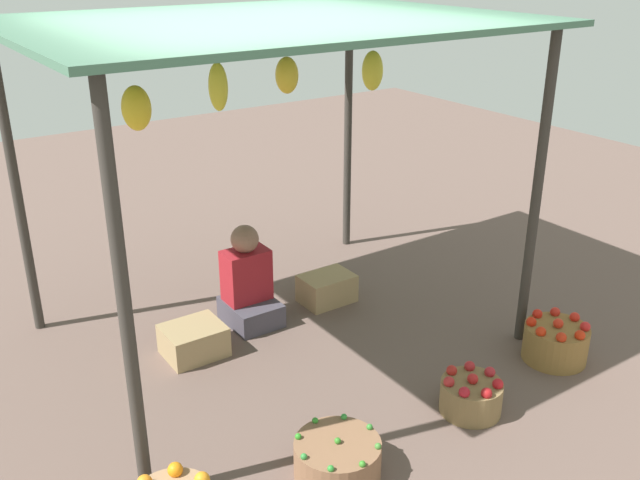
{
  "coord_description": "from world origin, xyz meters",
  "views": [
    {
      "loc": [
        -2.33,
        -4.0,
        2.69
      ],
      "look_at": [
        0.0,
        -0.58,
        0.95
      ],
      "focal_mm": 39.75,
      "sensor_mm": 36.0,
      "label": 1
    }
  ],
  "objects_px": {
    "basket_green_chilies": "(337,458)",
    "wooden_crate_near_vendor": "(194,340)",
    "basket_red_apples": "(471,395)",
    "basket_red_tomatoes": "(556,342)",
    "wooden_crate_stacked_rear": "(327,288)",
    "vendor_person": "(248,286)"
  },
  "relations": [
    {
      "from": "basket_green_chilies",
      "to": "wooden_crate_near_vendor",
      "type": "distance_m",
      "value": 1.58
    },
    {
      "from": "basket_red_apples",
      "to": "wooden_crate_near_vendor",
      "type": "bearing_deg",
      "value": 125.79
    },
    {
      "from": "basket_green_chilies",
      "to": "wooden_crate_near_vendor",
      "type": "bearing_deg",
      "value": 94.36
    },
    {
      "from": "basket_red_apples",
      "to": "basket_red_tomatoes",
      "type": "relative_size",
      "value": 0.87
    },
    {
      "from": "basket_red_apples",
      "to": "wooden_crate_near_vendor",
      "type": "relative_size",
      "value": 0.93
    },
    {
      "from": "basket_green_chilies",
      "to": "wooden_crate_near_vendor",
      "type": "height_order",
      "value": "basket_green_chilies"
    },
    {
      "from": "basket_red_apples",
      "to": "wooden_crate_stacked_rear",
      "type": "bearing_deg",
      "value": 86.66
    },
    {
      "from": "vendor_person",
      "to": "basket_green_chilies",
      "type": "xyz_separation_m",
      "value": [
        -0.44,
        -1.77,
        -0.19
      ]
    },
    {
      "from": "basket_red_tomatoes",
      "to": "basket_red_apples",
      "type": "bearing_deg",
      "value": -173.84
    },
    {
      "from": "basket_green_chilies",
      "to": "basket_red_apples",
      "type": "height_order",
      "value": "basket_red_apples"
    },
    {
      "from": "basket_red_apples",
      "to": "wooden_crate_stacked_rear",
      "type": "height_order",
      "value": "basket_red_apples"
    },
    {
      "from": "basket_green_chilies",
      "to": "wooden_crate_stacked_rear",
      "type": "distance_m",
      "value": 2.03
    },
    {
      "from": "vendor_person",
      "to": "basket_red_tomatoes",
      "type": "height_order",
      "value": "vendor_person"
    },
    {
      "from": "vendor_person",
      "to": "wooden_crate_near_vendor",
      "type": "distance_m",
      "value": 0.62
    },
    {
      "from": "basket_red_apples",
      "to": "wooden_crate_near_vendor",
      "type": "height_order",
      "value": "basket_red_apples"
    },
    {
      "from": "vendor_person",
      "to": "wooden_crate_near_vendor",
      "type": "bearing_deg",
      "value": -159.9
    },
    {
      "from": "basket_red_tomatoes",
      "to": "wooden_crate_stacked_rear",
      "type": "xyz_separation_m",
      "value": [
        -0.82,
        1.6,
        -0.02
      ]
    },
    {
      "from": "vendor_person",
      "to": "wooden_crate_stacked_rear",
      "type": "height_order",
      "value": "vendor_person"
    },
    {
      "from": "vendor_person",
      "to": "basket_red_apples",
      "type": "distance_m",
      "value": 1.88
    },
    {
      "from": "vendor_person",
      "to": "basket_red_tomatoes",
      "type": "xyz_separation_m",
      "value": [
        1.49,
        -1.68,
        -0.16
      ]
    },
    {
      "from": "basket_red_tomatoes",
      "to": "wooden_crate_stacked_rear",
      "type": "height_order",
      "value": "basket_red_tomatoes"
    },
    {
      "from": "basket_green_chilies",
      "to": "wooden_crate_stacked_rear",
      "type": "relative_size",
      "value": 1.15
    }
  ]
}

